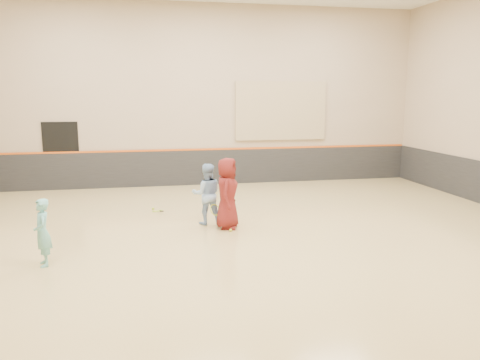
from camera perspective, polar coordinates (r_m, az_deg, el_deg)
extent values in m
cube|color=tan|center=(10.42, -1.02, -7.22)|extent=(15.00, 12.00, 0.20)
cube|color=tan|center=(15.89, -4.93, 10.15)|extent=(15.00, 0.02, 6.00)
cube|color=tan|center=(4.15, 13.77, 9.44)|extent=(15.00, 0.02, 6.00)
cube|color=#232326|center=(16.03, -4.78, 1.54)|extent=(14.90, 0.04, 1.20)
cube|color=#D85914|center=(15.94, -4.81, 3.74)|extent=(14.90, 0.03, 0.06)
cube|color=tan|center=(16.38, 5.02, 8.40)|extent=(3.20, 0.08, 2.00)
cube|color=black|center=(16.12, -20.93, 2.74)|extent=(1.10, 0.05, 2.20)
imported|color=#6FC1C1|center=(9.13, -22.94, -5.92)|extent=(0.41, 0.51, 1.23)
imported|color=#96BBE8|center=(11.10, -4.06, -1.71)|extent=(0.73, 0.59, 1.46)
imported|color=maroon|center=(10.73, -1.57, -1.62)|extent=(0.74, 0.92, 1.64)
sphere|color=#CED230|center=(10.61, -1.15, -6.14)|extent=(0.07, 0.07, 0.07)
sphere|color=gold|center=(10.65, -0.85, -0.73)|extent=(0.07, 0.07, 0.07)
sphere|color=#B6D631|center=(12.78, -10.55, -3.46)|extent=(0.07, 0.07, 0.07)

